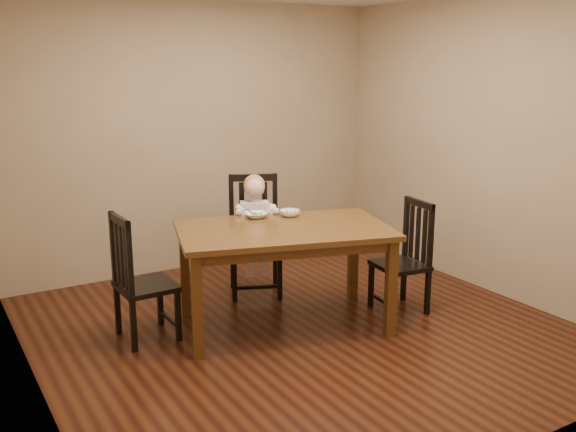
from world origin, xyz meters
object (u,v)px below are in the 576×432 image
bowl_veg (290,213)px  toddler (255,223)px  chair_child (255,237)px  bowl_peas (256,215)px  dining_table (284,239)px  chair_right (405,258)px  chair_left (139,280)px

bowl_veg → toddler: bearing=99.6°
chair_child → bowl_peas: size_ratio=5.88×
dining_table → chair_child: chair_child is taller
dining_table → toddler: toddler is taller
chair_child → chair_right: bearing=153.9°
chair_right → dining_table: bearing=84.2°
dining_table → chair_child: (0.17, 0.82, -0.21)m
dining_table → chair_left: 1.16m
dining_table → toddler: size_ratio=3.17×
chair_left → chair_right: size_ratio=1.04×
chair_right → bowl_veg: chair_right is taller
dining_table → chair_child: 0.86m
dining_table → bowl_veg: (0.23, 0.29, 0.12)m
chair_child → chair_left: (-1.26, -0.48, -0.04)m
chair_child → dining_table: bearing=101.9°
dining_table → bowl_veg: bowl_veg is taller
chair_left → bowl_peas: size_ratio=5.39×
chair_left → bowl_veg: 1.37m
chair_right → chair_left: bearing=82.0°
toddler → dining_table: bearing=102.7°
chair_child → bowl_veg: chair_child is taller
chair_left → toddler: 1.32m
dining_table → chair_right: chair_right is taller
chair_right → bowl_veg: (-0.83, 0.53, 0.39)m
chair_right → bowl_peas: size_ratio=5.20×
chair_left → bowl_peas: 1.11m
chair_child → toddler: 0.16m
dining_table → chair_right: size_ratio=1.94×
dining_table → bowl_veg: bearing=51.1°
chair_left → bowl_veg: bearing=86.6°
chair_child → chair_right: 1.39m
dining_table → chair_left: (-1.08, 0.34, -0.25)m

